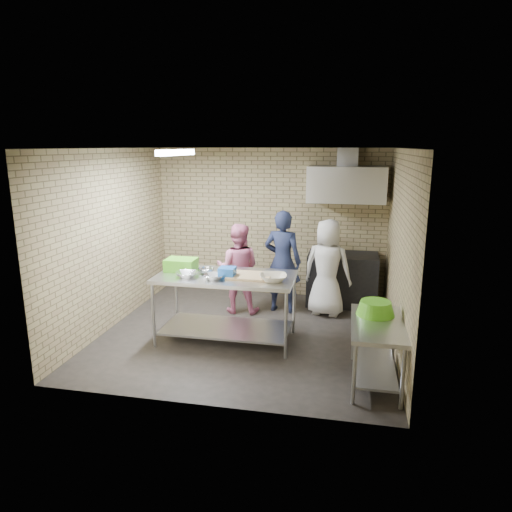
{
  "coord_description": "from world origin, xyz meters",
  "views": [
    {
      "loc": [
        1.41,
        -6.26,
        2.73
      ],
      "look_at": [
        0.1,
        0.2,
        1.15
      ],
      "focal_mm": 32.32,
      "sensor_mm": 36.0,
      "label": 1
    }
  ],
  "objects": [
    {
      "name": "floor",
      "position": [
        0.0,
        0.0,
        0.0
      ],
      "size": [
        4.2,
        4.2,
        0.0
      ],
      "primitive_type": "plane",
      "color": "black",
      "rests_on": "ground"
    },
    {
      "name": "ceiling",
      "position": [
        0.0,
        0.0,
        2.7
      ],
      "size": [
        4.2,
        4.2,
        0.0
      ],
      "primitive_type": "plane",
      "rotation": [
        3.14,
        0.0,
        0.0
      ],
      "color": "black",
      "rests_on": "ground"
    },
    {
      "name": "back_wall",
      "position": [
        0.0,
        2.0,
        1.35
      ],
      "size": [
        4.2,
        0.06,
        2.7
      ],
      "primitive_type": "cube",
      "color": "#9C8F61",
      "rests_on": "ground"
    },
    {
      "name": "front_wall",
      "position": [
        0.0,
        -2.0,
        1.35
      ],
      "size": [
        4.2,
        0.06,
        2.7
      ],
      "primitive_type": "cube",
      "color": "#9C8F61",
      "rests_on": "ground"
    },
    {
      "name": "left_wall",
      "position": [
        -2.1,
        0.0,
        1.35
      ],
      "size": [
        0.06,
        4.0,
        2.7
      ],
      "primitive_type": "cube",
      "color": "#9C8F61",
      "rests_on": "ground"
    },
    {
      "name": "right_wall",
      "position": [
        2.1,
        0.0,
        1.35
      ],
      "size": [
        0.06,
        4.0,
        2.7
      ],
      "primitive_type": "cube",
      "color": "#9C8F61",
      "rests_on": "ground"
    },
    {
      "name": "prep_table",
      "position": [
        -0.24,
        -0.27,
        0.48
      ],
      "size": [
        1.94,
        0.97,
        0.97
      ],
      "primitive_type": "cube",
      "color": "silver",
      "rests_on": "floor"
    },
    {
      "name": "side_counter",
      "position": [
        1.8,
        -1.1,
        0.38
      ],
      "size": [
        0.6,
        1.2,
        0.75
      ],
      "primitive_type": "cube",
      "color": "silver",
      "rests_on": "floor"
    },
    {
      "name": "stove",
      "position": [
        1.35,
        1.65,
        0.45
      ],
      "size": [
        1.2,
        0.7,
        0.9
      ],
      "primitive_type": "cube",
      "color": "black",
      "rests_on": "floor"
    },
    {
      "name": "range_hood",
      "position": [
        1.35,
        1.7,
        2.1
      ],
      "size": [
        1.3,
        0.6,
        0.6
      ],
      "primitive_type": "cube",
      "color": "silver",
      "rests_on": "back_wall"
    },
    {
      "name": "hood_duct",
      "position": [
        1.35,
        1.85,
        2.55
      ],
      "size": [
        0.35,
        0.3,
        0.3
      ],
      "primitive_type": "cube",
      "color": "#A5A8AD",
      "rests_on": "back_wall"
    },
    {
      "name": "wall_shelf",
      "position": [
        1.65,
        1.89,
        1.92
      ],
      "size": [
        0.8,
        0.2,
        0.04
      ],
      "primitive_type": "cube",
      "color": "#3F2B19",
      "rests_on": "back_wall"
    },
    {
      "name": "fluorescent_fixture",
      "position": [
        -1.0,
        0.0,
        2.64
      ],
      "size": [
        0.1,
        1.25,
        0.08
      ],
      "primitive_type": "cube",
      "color": "white",
      "rests_on": "ceiling"
    },
    {
      "name": "green_crate",
      "position": [
        -0.94,
        -0.15,
        1.05
      ],
      "size": [
        0.43,
        0.32,
        0.17
      ],
      "primitive_type": "cube",
      "color": "#4AB120",
      "rests_on": "prep_table"
    },
    {
      "name": "blue_tub",
      "position": [
        -0.19,
        -0.37,
        1.04
      ],
      "size": [
        0.22,
        0.22,
        0.14
      ],
      "primitive_type": "cube",
      "color": "blue",
      "rests_on": "prep_table"
    },
    {
      "name": "cutting_board",
      "position": [
        0.11,
        -0.29,
        0.98
      ],
      "size": [
        0.59,
        0.45,
        0.03
      ],
      "primitive_type": "cube",
      "color": "tan",
      "rests_on": "prep_table"
    },
    {
      "name": "mixing_bowl_a",
      "position": [
        -0.74,
        -0.47,
        1.01
      ],
      "size": [
        0.36,
        0.36,
        0.07
      ],
      "primitive_type": "imported",
      "rotation": [
        0.0,
        0.0,
        0.21
      ],
      "color": "silver",
      "rests_on": "prep_table"
    },
    {
      "name": "mixing_bowl_b",
      "position": [
        -0.54,
        -0.22,
        1.0
      ],
      "size": [
        0.27,
        0.27,
        0.07
      ],
      "primitive_type": "imported",
      "rotation": [
        0.0,
        0.0,
        0.21
      ],
      "color": "silver",
      "rests_on": "prep_table"
    },
    {
      "name": "mixing_bowl_c",
      "position": [
        -0.34,
        -0.49,
        1.0
      ],
      "size": [
        0.33,
        0.33,
        0.07
      ],
      "primitive_type": "imported",
      "rotation": [
        0.0,
        0.0,
        0.21
      ],
      "color": "silver",
      "rests_on": "prep_table"
    },
    {
      "name": "ceramic_bowl",
      "position": [
        0.46,
        -0.42,
        1.01
      ],
      "size": [
        0.44,
        0.44,
        0.09
      ],
      "primitive_type": "imported",
      "rotation": [
        0.0,
        0.0,
        0.21
      ],
      "color": "#C1B79A",
      "rests_on": "prep_table"
    },
    {
      "name": "green_basin",
      "position": [
        1.78,
        -0.85,
        0.83
      ],
      "size": [
        0.46,
        0.46,
        0.17
      ],
      "primitive_type": null,
      "color": "#59C626",
      "rests_on": "side_counter"
    },
    {
      "name": "bottle_red",
      "position": [
        1.4,
        1.89,
        2.03
      ],
      "size": [
        0.07,
        0.07,
        0.18
      ],
      "primitive_type": "cylinder",
      "color": "#B22619",
      "rests_on": "wall_shelf"
    },
    {
      "name": "bottle_green",
      "position": [
        1.8,
        1.89,
        2.02
      ],
      "size": [
        0.06,
        0.06,
        0.15
      ],
      "primitive_type": "cylinder",
      "color": "green",
      "rests_on": "wall_shelf"
    },
    {
      "name": "man_navy",
      "position": [
        0.37,
        1.08,
        0.86
      ],
      "size": [
        0.68,
        0.49,
        1.72
      ],
      "primitive_type": "imported",
      "rotation": [
        0.0,
        0.0,
        3.01
      ],
      "color": "#141A34",
      "rests_on": "floor"
    },
    {
      "name": "woman_pink",
      "position": [
        -0.35,
        0.91,
        0.75
      ],
      "size": [
        0.76,
        0.61,
        1.5
      ],
      "primitive_type": "imported",
      "rotation": [
        0.0,
        0.0,
        3.2
      ],
      "color": "pink",
      "rests_on": "floor"
    },
    {
      "name": "woman_white",
      "position": [
        1.11,
        1.07,
        0.8
      ],
      "size": [
        0.87,
        0.66,
        1.6
      ],
      "primitive_type": "imported",
      "rotation": [
        0.0,
        0.0,
        2.93
      ],
      "color": "silver",
      "rests_on": "floor"
    }
  ]
}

